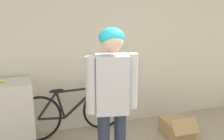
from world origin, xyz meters
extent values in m
cube|color=beige|center=(0.00, 2.67, 1.30)|extent=(8.00, 0.06, 2.60)
cube|color=white|center=(0.55, 2.64, 0.35)|extent=(0.08, 0.01, 0.12)
cube|color=beige|center=(-1.37, 2.40, 0.47)|extent=(0.89, 0.45, 0.94)
cube|color=#B2B2B7|center=(-0.16, 1.19, 1.19)|extent=(0.38, 0.27, 0.65)
cylinder|color=#B2B2B7|center=(-0.39, 1.19, 1.20)|extent=(0.11, 0.11, 0.62)
cylinder|color=#B2B2B7|center=(0.07, 1.19, 1.20)|extent=(0.11, 0.11, 0.62)
sphere|color=#DBB28E|center=(-0.16, 1.19, 1.66)|extent=(0.23, 0.23, 0.23)
ellipsoid|color=#23B7CC|center=(-0.16, 1.21, 1.70)|extent=(0.27, 0.25, 0.20)
torus|color=black|center=(-0.87, 2.39, 0.35)|extent=(0.70, 0.11, 0.70)
torus|color=black|center=(0.15, 2.50, 0.35)|extent=(0.70, 0.11, 0.70)
cylinder|color=black|center=(-0.68, 2.41, 0.32)|extent=(0.39, 0.07, 0.09)
cylinder|color=black|center=(-0.73, 2.41, 0.53)|extent=(0.31, 0.07, 0.39)
cylinder|color=black|center=(-0.53, 2.43, 0.50)|extent=(0.14, 0.05, 0.43)
cylinder|color=black|center=(-0.23, 2.46, 0.50)|extent=(0.54, 0.09, 0.43)
cylinder|color=black|center=(-0.28, 2.45, 0.70)|extent=(0.61, 0.10, 0.05)
cylinder|color=black|center=(0.09, 2.49, 0.52)|extent=(0.16, 0.05, 0.36)
cylinder|color=black|center=(0.05, 2.49, 0.73)|extent=(0.07, 0.04, 0.08)
cylinder|color=black|center=(0.07, 2.49, 0.76)|extent=(0.07, 0.46, 0.02)
ellipsoid|color=black|center=(-0.58, 2.42, 0.73)|extent=(0.23, 0.10, 0.05)
ellipsoid|color=#EAD64C|center=(-1.31, 2.41, 0.96)|extent=(0.14, 0.09, 0.03)
cube|color=tan|center=(1.12, 1.93, 0.13)|extent=(0.42, 0.43, 0.25)
cube|color=tan|center=(1.12, 1.72, 0.24)|extent=(0.40, 0.15, 0.19)
camera|label=1|loc=(-1.14, -1.78, 2.27)|focal=50.00mm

